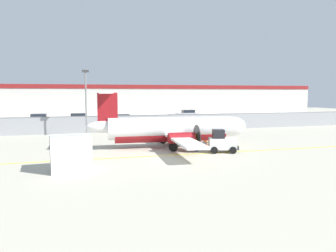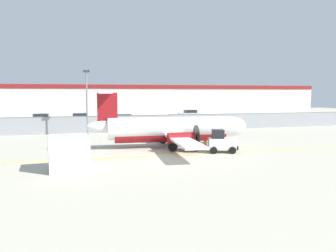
{
  "view_description": "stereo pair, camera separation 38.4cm",
  "coord_description": "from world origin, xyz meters",
  "px_view_note": "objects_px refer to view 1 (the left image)",
  "views": [
    {
      "loc": [
        -7.35,
        -22.14,
        4.82
      ],
      "look_at": [
        0.67,
        6.69,
        1.8
      ],
      "focal_mm": 35.0,
      "sensor_mm": 36.0,
      "label": 1
    },
    {
      "loc": [
        -6.98,
        -22.24,
        4.82
      ],
      "look_at": [
        0.67,
        6.69,
        1.8
      ],
      "focal_mm": 35.0,
      "sensor_mm": 36.0,
      "label": 2
    }
  ],
  "objects_px": {
    "commuter_airplane": "(174,129)",
    "apron_light_pole": "(86,98)",
    "cargo_container": "(71,153)",
    "parked_car_3": "(177,120)",
    "baggage_tug": "(222,142)",
    "traffic_cone_near_left": "(207,145)",
    "parked_car_4": "(188,114)",
    "traffic_cone_near_right": "(205,139)",
    "parked_car_0": "(40,119)",
    "parked_car_2": "(121,120)",
    "ground_crew_worker": "(197,140)",
    "parked_car_1": "(79,118)"
  },
  "relations": [
    {
      "from": "commuter_airplane",
      "to": "parked_car_1",
      "type": "xyz_separation_m",
      "value": [
        -8.03,
        24.98,
        -0.71
      ]
    },
    {
      "from": "parked_car_0",
      "to": "parked_car_4",
      "type": "relative_size",
      "value": 0.99
    },
    {
      "from": "ground_crew_worker",
      "to": "apron_light_pole",
      "type": "distance_m",
      "value": 14.37
    },
    {
      "from": "parked_car_0",
      "to": "parked_car_3",
      "type": "bearing_deg",
      "value": -18.32
    },
    {
      "from": "parked_car_3",
      "to": "parked_car_4",
      "type": "bearing_deg",
      "value": 64.98
    },
    {
      "from": "traffic_cone_near_right",
      "to": "parked_car_0",
      "type": "distance_m",
      "value": 29.16
    },
    {
      "from": "traffic_cone_near_right",
      "to": "parked_car_0",
      "type": "bearing_deg",
      "value": 127.31
    },
    {
      "from": "traffic_cone_near_left",
      "to": "apron_light_pole",
      "type": "bearing_deg",
      "value": 134.88
    },
    {
      "from": "traffic_cone_near_right",
      "to": "traffic_cone_near_left",
      "type": "bearing_deg",
      "value": -109.37
    },
    {
      "from": "apron_light_pole",
      "to": "baggage_tug",
      "type": "bearing_deg",
      "value": -49.68
    },
    {
      "from": "cargo_container",
      "to": "traffic_cone_near_right",
      "type": "distance_m",
      "value": 15.48
    },
    {
      "from": "baggage_tug",
      "to": "traffic_cone_near_left",
      "type": "xyz_separation_m",
      "value": [
        -0.37,
        2.17,
        -0.54
      ]
    },
    {
      "from": "parked_car_4",
      "to": "parked_car_0",
      "type": "bearing_deg",
      "value": 12.97
    },
    {
      "from": "parked_car_2",
      "to": "apron_light_pole",
      "type": "bearing_deg",
      "value": 65.56
    },
    {
      "from": "cargo_container",
      "to": "parked_car_2",
      "type": "distance_m",
      "value": 28.44
    },
    {
      "from": "parked_car_1",
      "to": "baggage_tug",
      "type": "bearing_deg",
      "value": -67.41
    },
    {
      "from": "cargo_container",
      "to": "parked_car_2",
      "type": "height_order",
      "value": "cargo_container"
    },
    {
      "from": "parked_car_3",
      "to": "apron_light_pole",
      "type": "distance_m",
      "value": 16.84
    },
    {
      "from": "parked_car_4",
      "to": "traffic_cone_near_left",
      "type": "bearing_deg",
      "value": 76.32
    },
    {
      "from": "commuter_airplane",
      "to": "baggage_tug",
      "type": "distance_m",
      "value": 4.77
    },
    {
      "from": "baggage_tug",
      "to": "parked_car_2",
      "type": "relative_size",
      "value": 0.6
    },
    {
      "from": "parked_car_2",
      "to": "parked_car_3",
      "type": "relative_size",
      "value": 1.0
    },
    {
      "from": "parked_car_0",
      "to": "parked_car_4",
      "type": "distance_m",
      "value": 25.89
    },
    {
      "from": "traffic_cone_near_left",
      "to": "parked_car_4",
      "type": "height_order",
      "value": "parked_car_4"
    },
    {
      "from": "baggage_tug",
      "to": "ground_crew_worker",
      "type": "distance_m",
      "value": 2.1
    },
    {
      "from": "parked_car_1",
      "to": "apron_light_pole",
      "type": "distance_m",
      "value": 16.82
    },
    {
      "from": "traffic_cone_near_left",
      "to": "parked_car_1",
      "type": "relative_size",
      "value": 0.15
    },
    {
      "from": "parked_car_0",
      "to": "apron_light_pole",
      "type": "xyz_separation_m",
      "value": [
        6.47,
        -16.73,
        3.41
      ]
    },
    {
      "from": "commuter_airplane",
      "to": "cargo_container",
      "type": "distance_m",
      "value": 11.13
    },
    {
      "from": "baggage_tug",
      "to": "apron_light_pole",
      "type": "relative_size",
      "value": 0.35
    },
    {
      "from": "traffic_cone_near_right",
      "to": "parked_car_1",
      "type": "distance_m",
      "value": 25.82
    },
    {
      "from": "cargo_container",
      "to": "parked_car_2",
      "type": "relative_size",
      "value": 0.61
    },
    {
      "from": "traffic_cone_near_right",
      "to": "apron_light_pole",
      "type": "bearing_deg",
      "value": 150.03
    },
    {
      "from": "traffic_cone_near_right",
      "to": "parked_car_3",
      "type": "relative_size",
      "value": 0.15
    },
    {
      "from": "baggage_tug",
      "to": "apron_light_pole",
      "type": "bearing_deg",
      "value": 145.39
    },
    {
      "from": "parked_car_2",
      "to": "ground_crew_worker",
      "type": "bearing_deg",
      "value": 96.87
    },
    {
      "from": "parked_car_3",
      "to": "commuter_airplane",
      "type": "bearing_deg",
      "value": -107.19
    },
    {
      "from": "traffic_cone_near_left",
      "to": "parked_car_1",
      "type": "height_order",
      "value": "parked_car_1"
    },
    {
      "from": "cargo_container",
      "to": "parked_car_3",
      "type": "distance_m",
      "value": 29.15
    },
    {
      "from": "parked_car_2",
      "to": "apron_light_pole",
      "type": "height_order",
      "value": "apron_light_pole"
    },
    {
      "from": "ground_crew_worker",
      "to": "traffic_cone_near_left",
      "type": "height_order",
      "value": "ground_crew_worker"
    },
    {
      "from": "parked_car_0",
      "to": "parked_car_2",
      "type": "height_order",
      "value": "same"
    },
    {
      "from": "commuter_airplane",
      "to": "baggage_tug",
      "type": "height_order",
      "value": "commuter_airplane"
    },
    {
      "from": "baggage_tug",
      "to": "traffic_cone_near_right",
      "type": "relative_size",
      "value": 3.96
    },
    {
      "from": "parked_car_1",
      "to": "parked_car_4",
      "type": "xyz_separation_m",
      "value": [
        19.66,
        5.08,
        0.0
      ]
    },
    {
      "from": "commuter_airplane",
      "to": "parked_car_4",
      "type": "height_order",
      "value": "commuter_airplane"
    },
    {
      "from": "apron_light_pole",
      "to": "traffic_cone_near_left",
      "type": "bearing_deg",
      "value": -45.12
    },
    {
      "from": "baggage_tug",
      "to": "cargo_container",
      "type": "relative_size",
      "value": 0.99
    },
    {
      "from": "commuter_airplane",
      "to": "apron_light_pole",
      "type": "distance_m",
      "value": 11.56
    },
    {
      "from": "commuter_airplane",
      "to": "traffic_cone_near_left",
      "type": "height_order",
      "value": "commuter_airplane"
    }
  ]
}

